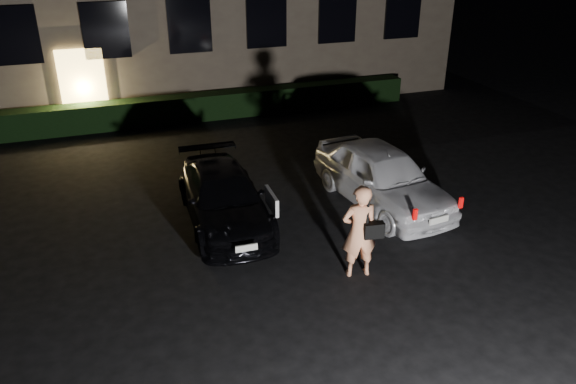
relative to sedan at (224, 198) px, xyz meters
name	(u,v)px	position (x,y,z in m)	size (l,w,h in m)	color
ground	(314,292)	(0.87, -3.14, -0.58)	(80.00, 80.00, 0.00)	black
hedge	(198,107)	(0.87, 7.36, -0.16)	(15.00, 0.70, 0.85)	black
sedan	(224,198)	(0.00, 0.00, 0.00)	(1.78, 4.13, 1.16)	black
hatch	(382,176)	(3.67, -0.35, 0.12)	(2.13, 4.29, 1.41)	white
man	(360,231)	(1.86, -2.86, 0.34)	(0.76, 0.52, 1.83)	#E69368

